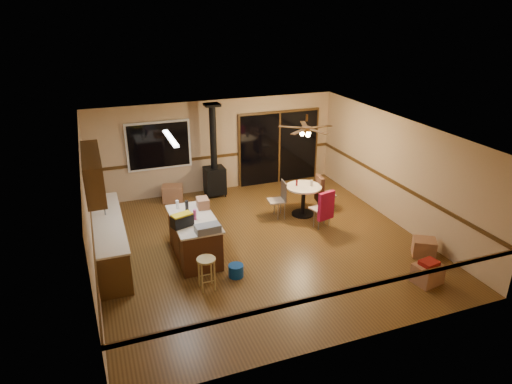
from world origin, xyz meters
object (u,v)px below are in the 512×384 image
wood_stove (214,171)px  toolbox_black (182,221)px  chair_left (280,195)px  box_under_window (173,193)px  bar_stool (207,274)px  blue_bucket (236,271)px  chair_near (325,206)px  box_corner_b (424,247)px  chair_right (320,189)px  kitchen_island (195,237)px  toolbox_grey (208,228)px  dining_table (303,195)px  box_corner_a (427,274)px

wood_stove → toolbox_black: size_ratio=5.93×
chair_left → box_under_window: bearing=140.4°
bar_stool → blue_bucket: bearing=17.7°
wood_stove → chair_near: wood_stove is taller
toolbox_black → box_corner_b: size_ratio=0.91×
toolbox_black → blue_bucket: 1.46m
toolbox_black → box_under_window: bearing=83.2°
chair_left → chair_right: same height
box_corner_b → wood_stove: bearing=124.9°
blue_bucket → chair_right: chair_right is taller
chair_near → toolbox_black: bearing=-172.3°
kitchen_island → toolbox_grey: bearing=-80.3°
toolbox_grey → dining_table: 3.46m
box_under_window → box_corner_a: size_ratio=1.07×
blue_bucket → box_corner_b: 4.08m
chair_left → wood_stove: bearing=121.6°
kitchen_island → bar_stool: (-0.07, -1.26, -0.13)m
blue_bucket → box_corner_b: size_ratio=0.64×
bar_stool → chair_right: chair_right is taller
chair_right → toolbox_black: bearing=-159.8°
wood_stove → box_corner_b: 5.80m
dining_table → box_corner_a: dining_table is taller
toolbox_black → chair_right: bearing=20.2°
kitchen_island → dining_table: kitchen_island is taller
blue_bucket → chair_right: size_ratio=0.43×
blue_bucket → toolbox_grey: bearing=142.3°
toolbox_grey → box_under_window: toolbox_grey is taller
bar_stool → chair_right: bearing=33.3°
wood_stove → box_under_window: size_ratio=4.64×
kitchen_island → bar_stool: size_ratio=2.58×
toolbox_grey → box_corner_a: (3.85, -1.85, -0.78)m
kitchen_island → blue_bucket: 1.24m
kitchen_island → box_under_window: (0.11, 3.10, -0.24)m
chair_right → box_corner_b: chair_right is taller
wood_stove → box_corner_a: (2.67, -5.60, -0.54)m
dining_table → chair_right: chair_right is taller
blue_bucket → box_corner_b: (4.03, -0.63, 0.06)m
toolbox_black → box_under_window: toolbox_black is taller
chair_left → chair_right: size_ratio=0.74×
box_under_window → chair_left: bearing=-39.6°
toolbox_grey → box_corner_b: (4.48, -0.98, -0.79)m
chair_near → box_corner_a: chair_near is taller
toolbox_grey → chair_near: bearing=16.1°
toolbox_grey → chair_left: toolbox_grey is taller
dining_table → chair_near: size_ratio=1.28×
kitchen_island → chair_near: bearing=3.3°
dining_table → chair_near: bearing=-80.6°
blue_bucket → kitchen_island: bearing=118.4°
dining_table → box_corner_b: bearing=-60.8°
kitchen_island → toolbox_grey: (0.12, -0.71, 0.52)m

